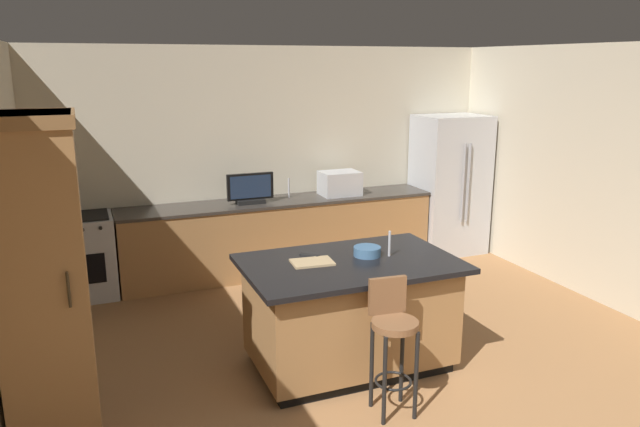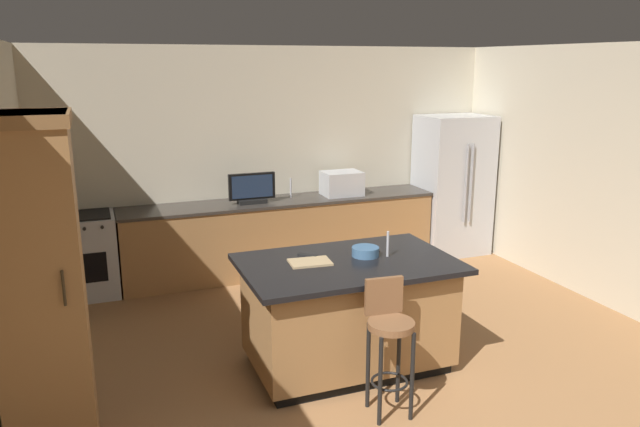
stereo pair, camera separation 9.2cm
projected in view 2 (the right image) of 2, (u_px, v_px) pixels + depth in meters
wall_back at (276, 158)px, 7.55m from camera, size 6.18×0.12×2.72m
wall_right at (609, 177)px, 6.29m from camera, size 0.12×5.38×2.72m
counter_back at (282, 236)px, 7.41m from camera, size 3.86×0.62×0.91m
kitchen_island at (348, 313)px, 5.06m from camera, size 1.76×1.12×0.94m
refrigerator at (452, 185)px, 8.08m from camera, size 0.89×0.74×1.85m
range_oven at (79, 256)px, 6.60m from camera, size 0.80×0.63×0.93m
cabinet_tower at (39, 285)px, 3.78m from camera, size 0.57×0.62×2.25m
microwave at (342, 183)px, 7.54m from camera, size 0.48×0.36×0.30m
tv_monitor at (252, 189)px, 7.08m from camera, size 0.56×0.16×0.36m
sink_faucet_back at (291, 188)px, 7.42m from camera, size 0.02×0.02×0.24m
sink_faucet_island at (388, 244)px, 5.05m from camera, size 0.02×0.02×0.22m
bar_stool_center at (389, 335)px, 4.35m from camera, size 0.34×0.35×1.01m
fruit_bowl at (365, 252)px, 5.07m from camera, size 0.23×0.23×0.08m
cell_phone at (372, 250)px, 5.25m from camera, size 0.07×0.15×0.01m
tv_remote at (308, 255)px, 5.06m from camera, size 0.15×0.15×0.02m
cutting_board at (310, 262)px, 4.90m from camera, size 0.35×0.26×0.02m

